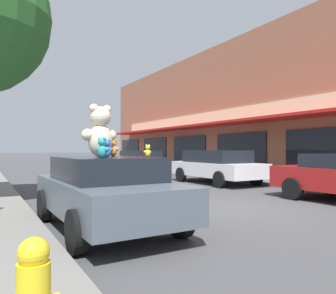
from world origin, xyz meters
The scene contains 11 objects.
ground_plane centered at (0.00, 0.00, 0.00)m, with size 260.00×260.00×0.00m, color #424244.
storefront_row centered at (14.22, 9.52, 3.91)m, with size 16.44×30.60×7.83m.
plush_art_car centered at (-3.50, -0.67, 0.74)m, with size 2.03×4.10×1.37m.
teddy_bear_giant centered at (-3.57, -0.56, 1.86)m, with size 0.77×0.51×1.02m.
teddy_bear_blue centered at (-3.54, -0.88, 1.53)m, with size 0.25×0.20×0.34m.
teddy_bear_orange centered at (-3.13, -0.09, 1.54)m, with size 0.23×0.26×0.36m.
teddy_bear_yellow centered at (-2.85, -1.17, 1.49)m, with size 0.18×0.12×0.24m.
teddy_bear_teal centered at (-3.77, -1.28, 1.54)m, with size 0.22×0.26×0.36m.
teddy_bear_pink centered at (-3.21, 0.18, 1.56)m, with size 0.29×0.23×0.39m.
parked_car_far_center centered at (3.48, 4.80, 0.80)m, with size 2.12×4.60×1.47m.
parked_car_far_right centered at (3.48, 12.81, 0.79)m, with size 1.92×4.64×1.41m.
Camera 1 is at (-5.57, -6.70, 1.53)m, focal length 35.00 mm.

